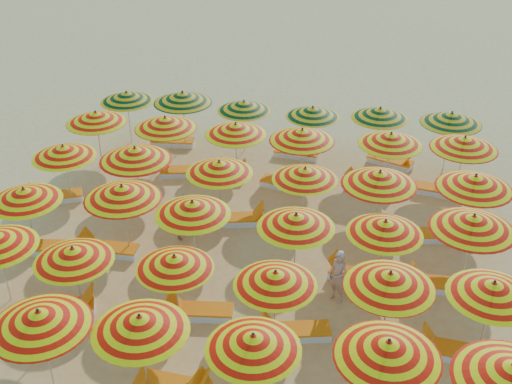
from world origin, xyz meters
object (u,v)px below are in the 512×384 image
umbrella_31 (183,98)px  lounger_17 (286,184)px  umbrella_29 (464,143)px  lounger_10 (357,278)px  umbrella_4 (388,349)px  umbrella_14 (193,208)px  umbrella_27 (302,135)px  umbrella_26 (236,129)px  umbrella_1 (39,319)px  lounger_6 (295,332)px  beachgoer_b (187,216)px  umbrella_9 (275,278)px  lounger_7 (455,351)px  umbrella_8 (175,262)px  umbrella_32 (244,106)px  umbrella_2 (140,324)px  umbrella_13 (122,192)px  umbrella_17 (473,223)px  umbrella_12 (24,195)px  umbrella_28 (391,139)px  umbrella_7 (73,254)px  lounger_21 (298,153)px  lounger_22 (391,161)px  umbrella_3 (253,342)px  umbrella_16 (385,227)px  umbrella_25 (165,123)px  umbrella_19 (135,154)px  lounger_19 (440,191)px  umbrella_24 (96,117)px  lounger_5 (199,311)px  lounger_20 (172,142)px  umbrella_22 (380,178)px  lounger_9 (109,249)px  lounger_13 (238,219)px  umbrella_33 (313,112)px  lounger_16 (223,175)px  umbrella_20 (219,167)px  lounger_12 (55,197)px  beachgoer_a (338,277)px  umbrella_18 (63,151)px  umbrella_10 (390,280)px  lounger_18 (368,189)px  lounger_14 (447,235)px  umbrella_23 (475,182)px  umbrella_34 (380,113)px  umbrella_35 (451,118)px

umbrella_31 → lounger_17: 5.46m
umbrella_29 → lounger_10: 6.50m
umbrella_4 → umbrella_14: bearing=138.4°
umbrella_27 → umbrella_26: bearing=174.4°
umbrella_1 → lounger_6: size_ratio=1.56×
lounger_10 → beachgoer_b: size_ratio=1.22×
umbrella_9 → lounger_7: umbrella_9 is taller
umbrella_8 → umbrella_32: bearing=90.7°
umbrella_2 → umbrella_13: bearing=113.8°
umbrella_17 → lounger_7: 3.48m
umbrella_12 → umbrella_27: 9.09m
umbrella_28 → umbrella_4: bearing=-90.8°
umbrella_7 → lounger_21: bearing=65.4°
lounger_7 → lounger_22: 10.02m
umbrella_3 → umbrella_16: umbrella_16 is taller
umbrella_13 → umbrella_25: (-0.22, 4.98, -0.04)m
lounger_7 → umbrella_19: bearing=-22.0°
lounger_19 → lounger_22: (-1.66, 1.95, 0.00)m
umbrella_24 → lounger_5: bearing=-52.9°
umbrella_27 → lounger_20: bearing=154.4°
umbrella_22 → umbrella_7: bearing=-147.2°
lounger_21 → lounger_9: bearing=-117.4°
umbrella_27 → lounger_21: 3.16m
lounger_13 → umbrella_29: bearing=9.7°
umbrella_13 → umbrella_22: (7.28, 2.06, 0.03)m
umbrella_33 → lounger_16: size_ratio=1.28×
lounger_6 → umbrella_27: bearing=-97.9°
umbrella_13 → lounger_5: size_ratio=1.65×
umbrella_20 → umbrella_29: 8.19m
lounger_6 → lounger_16: bearing=-78.6°
lounger_12 → beachgoer_a: beachgoer_a is taller
lounger_22 → umbrella_20: bearing=-116.2°
umbrella_18 → beachgoer_a: 10.01m
umbrella_24 → lounger_21: bearing=16.6°
umbrella_4 → umbrella_10: (0.06, 2.35, -0.04)m
lounger_18 → lounger_22: 2.38m
umbrella_13 → umbrella_32: size_ratio=1.29×
umbrella_8 → lounger_14: umbrella_8 is taller
umbrella_2 → lounger_9: 6.03m
umbrella_25 → lounger_16: (2.04, -0.01, -1.92)m
umbrella_23 → lounger_10: bearing=-140.7°
umbrella_18 → beachgoer_b: 4.79m
umbrella_18 → lounger_5: (5.72, -4.86, -1.82)m
umbrella_13 → beachgoer_b: umbrella_13 is taller
umbrella_10 → umbrella_12: bearing=167.6°
umbrella_33 → umbrella_34: bearing=2.2°
umbrella_22 → umbrella_35: (2.53, 5.09, -0.08)m
umbrella_3 → umbrella_35: umbrella_35 is taller
umbrella_10 → umbrella_26: bearing=124.3°
umbrella_2 → umbrella_32: (-0.08, 12.44, -0.10)m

